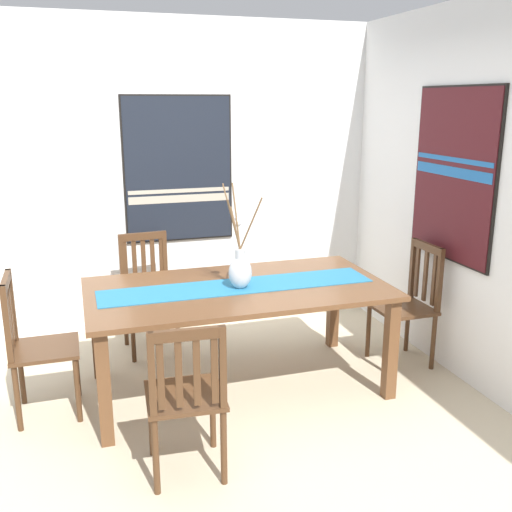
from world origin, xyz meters
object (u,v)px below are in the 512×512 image
at_px(chair_2, 35,344).
at_px(chair_3, 148,290).
at_px(centerpiece_vase, 240,267).
at_px(painting_on_back_wall, 178,170).
at_px(dining_table, 238,299).
at_px(painting_on_side_wall, 454,175).
at_px(chair_1, 186,396).
at_px(chair_0, 409,303).

xyz_separation_m(chair_2, chair_3, (0.84, 0.88, 0.01)).
height_order(centerpiece_vase, chair_3, centerpiece_vase).
distance_m(chair_2, painting_on_back_wall, 2.02).
relative_size(dining_table, painting_on_side_wall, 1.65).
relative_size(chair_1, painting_on_side_wall, 0.73).
bearing_deg(painting_on_back_wall, chair_0, -41.55).
distance_m(chair_1, chair_3, 1.82).
distance_m(chair_3, painting_on_back_wall, 1.10).
bearing_deg(painting_on_back_wall, chair_3, -128.72).
bearing_deg(dining_table, chair_2, 178.90).
relative_size(chair_0, painting_on_side_wall, 0.76).
bearing_deg(chair_0, painting_on_side_wall, -24.99).
distance_m(painting_on_back_wall, painting_on_side_wall, 2.29).
xyz_separation_m(chair_2, painting_on_side_wall, (2.96, -0.13, 0.99)).
distance_m(chair_1, painting_on_back_wall, 2.49).
distance_m(chair_0, chair_3, 2.10).
height_order(dining_table, chair_3, chair_3).
height_order(chair_0, painting_on_side_wall, painting_on_side_wall).
relative_size(chair_3, painting_on_back_wall, 0.76).
bearing_deg(painting_on_back_wall, painting_on_side_wall, -39.71).
distance_m(chair_2, painting_on_side_wall, 3.13).
bearing_deg(painting_on_side_wall, chair_1, -159.41).
height_order(centerpiece_vase, painting_on_side_wall, painting_on_side_wall).
xyz_separation_m(centerpiece_vase, chair_2, (-1.36, 0.07, -0.42)).
relative_size(chair_3, painting_on_side_wall, 0.76).
xyz_separation_m(chair_0, chair_3, (-1.90, 0.90, 0.01)).
height_order(chair_2, painting_on_side_wall, painting_on_side_wall).
bearing_deg(chair_1, centerpiece_vase, 57.56).
height_order(centerpiece_vase, painting_on_back_wall, painting_on_back_wall).
xyz_separation_m(chair_2, painting_on_back_wall, (1.20, 1.33, 0.93)).
bearing_deg(dining_table, painting_on_side_wall, -3.70).
bearing_deg(chair_1, dining_table, 59.08).
bearing_deg(chair_3, painting_on_back_wall, 51.28).
xyz_separation_m(dining_table, painting_on_back_wall, (-0.15, 1.36, 0.76)).
xyz_separation_m(dining_table, chair_2, (-1.35, 0.03, -0.17)).
relative_size(chair_0, chair_1, 1.04).
bearing_deg(painting_on_side_wall, chair_3, 154.72).
xyz_separation_m(chair_0, chair_2, (-2.73, 0.02, 0.01)).
bearing_deg(painting_on_back_wall, chair_2, -132.06).
xyz_separation_m(dining_table, painting_on_side_wall, (1.61, -0.10, 0.82)).
distance_m(dining_table, chair_3, 1.05).
bearing_deg(chair_0, centerpiece_vase, -177.97).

